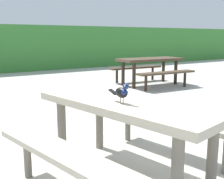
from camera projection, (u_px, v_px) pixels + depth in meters
The scene contains 4 objects.
ground_plane at pixel (140, 168), 2.85m from camera, with size 60.00×60.00×0.00m, color #B7B5AD.
picnic_table_foreground at pixel (129, 119), 2.62m from camera, with size 1.99×2.02×0.74m.
bird_grackle at pixel (122, 92), 2.42m from camera, with size 0.08×0.29×0.18m.
picnic_table_mid_left at pixel (150, 65), 7.75m from camera, with size 1.84×1.77×0.74m.
Camera 1 is at (-1.67, -2.09, 1.31)m, focal length 45.25 mm.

